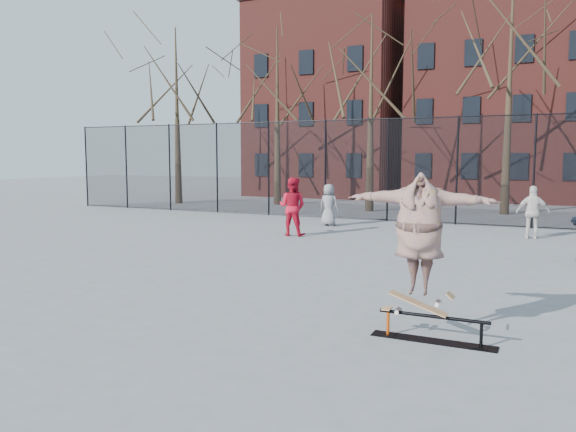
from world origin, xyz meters
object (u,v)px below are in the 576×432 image
at_px(skater, 419,246).
at_px(bystander_red, 292,207).
at_px(skate_rail, 433,331).
at_px(bystander_grey, 329,205).
at_px(bystander_white, 533,212).
at_px(skateboard, 418,309).

xyz_separation_m(skater, bystander_red, (-5.89, 8.53, -0.38)).
distance_m(skate_rail, bystander_grey, 12.85).
relative_size(skate_rail, bystander_red, 0.91).
distance_m(skate_rail, bystander_white, 11.16).
xyz_separation_m(skate_rail, bystander_red, (-6.10, 8.53, 0.78)).
height_order(bystander_grey, bystander_red, bystander_red).
bearing_deg(bystander_red, skater, 122.15).
xyz_separation_m(skater, bystander_white, (1.07, 11.11, -0.50)).
height_order(skate_rail, bystander_white, bystander_white).
relative_size(skateboard, skater, 0.43).
distance_m(skateboard, bystander_white, 11.16).
bearing_deg(skateboard, bystander_white, 84.50).
bearing_deg(bystander_white, bystander_grey, -7.14).
bearing_deg(bystander_white, bystander_red, 15.38).
xyz_separation_m(skater, bystander_grey, (-5.74, 11.37, -0.55)).
distance_m(skateboard, skater, 0.89).
bearing_deg(bystander_grey, bystander_white, -176.59).
relative_size(skater, bystander_white, 1.26).
bearing_deg(bystander_grey, skate_rail, 123.25).
distance_m(skate_rail, skater, 1.19).
bearing_deg(skater, bystander_grey, 112.67).
bearing_deg(skater, skateboard, 0.00).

